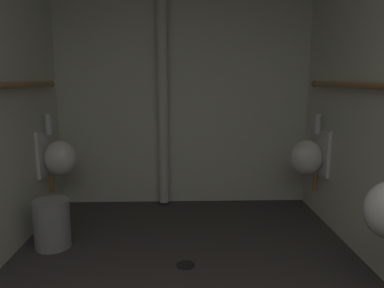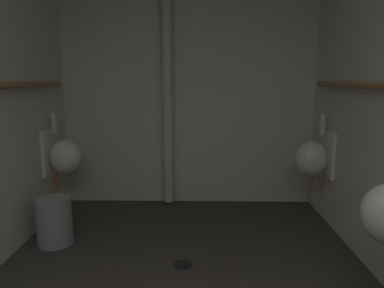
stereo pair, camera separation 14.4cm
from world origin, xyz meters
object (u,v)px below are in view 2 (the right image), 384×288
(urinal_left_mid, at_px, (63,156))
(floor_drain, at_px, (183,265))
(standpipe_back_wall, at_px, (167,78))
(waste_bin, at_px, (54,221))
(urinal_right_far, at_px, (313,158))

(urinal_left_mid, relative_size, floor_drain, 5.39)
(standpipe_back_wall, xyz_separation_m, waste_bin, (-0.86, -1.01, -1.16))
(urinal_right_far, height_order, standpipe_back_wall, standpipe_back_wall)
(standpipe_back_wall, bearing_deg, waste_bin, -130.54)
(floor_drain, relative_size, waste_bin, 0.36)
(waste_bin, bearing_deg, urinal_left_mid, 101.40)
(urinal_left_mid, distance_m, standpipe_back_wall, 1.29)
(standpipe_back_wall, relative_size, waste_bin, 6.77)
(floor_drain, bearing_deg, urinal_right_far, 36.56)
(standpipe_back_wall, bearing_deg, urinal_left_mid, -156.71)
(urinal_right_far, distance_m, floor_drain, 1.61)
(urinal_right_far, bearing_deg, urinal_left_mid, 179.08)
(urinal_left_mid, bearing_deg, waste_bin, -78.60)
(standpipe_back_wall, bearing_deg, floor_drain, -80.74)
(urinal_left_mid, distance_m, waste_bin, 0.73)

